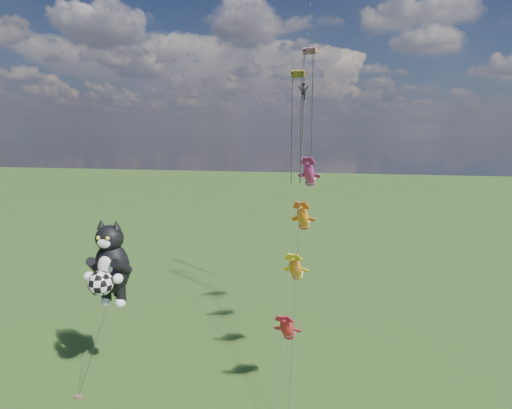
# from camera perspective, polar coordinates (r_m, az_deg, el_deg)

# --- Properties ---
(ground) EXTENTS (300.00, 300.00, 0.00)m
(ground) POSITION_cam_1_polar(r_m,az_deg,el_deg) (29.92, -17.56, -23.78)
(ground) COLOR #19380E
(cat_kite_rig) EXTENTS (2.87, 4.24, 10.82)m
(cat_kite_rig) POSITION_cam_1_polar(r_m,az_deg,el_deg) (29.05, -18.94, -7.59)
(cat_kite_rig) COLOR brown
(cat_kite_rig) RESTS_ON ground
(fish_windsock_rig) EXTENTS (1.43, 15.95, 15.55)m
(fish_windsock_rig) POSITION_cam_1_polar(r_m,az_deg,el_deg) (29.82, 5.78, -5.03)
(fish_windsock_rig) COLOR brown
(fish_windsock_rig) RESTS_ON ground
(parafoil_rig) EXTENTS (1.98, 17.51, 27.01)m
(parafoil_rig) POSITION_cam_1_polar(r_m,az_deg,el_deg) (35.99, 6.30, 13.85)
(parafoil_rig) COLOR brown
(parafoil_rig) RESTS_ON ground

